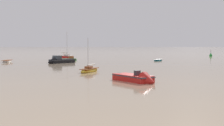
{
  "coord_description": "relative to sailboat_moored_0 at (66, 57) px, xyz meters",
  "views": [
    {
      "loc": [
        -18.51,
        -18.72,
        4.02
      ],
      "look_at": [
        -20.27,
        35.96,
        0.33
      ],
      "focal_mm": 44.58,
      "sensor_mm": 36.0,
      "label": 1
    }
  ],
  "objects": [
    {
      "name": "sailboat_moored_0",
      "position": [
        0.0,
        0.0,
        0.0
      ],
      "size": [
        6.21,
        6.92,
        7.98
      ],
      "rotation": [
        0.0,
        0.0,
        5.4
      ],
      "color": "red",
      "rests_on": "ground"
    },
    {
      "name": "sailboat_moored_1",
      "position": [
        11.32,
        -39.83,
        -0.12
      ],
      "size": [
        2.95,
        4.82,
        5.17
      ],
      "rotation": [
        0.0,
        0.0,
        4.36
      ],
      "color": "gold",
      "rests_on": "ground"
    },
    {
      "name": "motorboat_moored_3",
      "position": [
        2.45,
        -20.89,
        0.02
      ],
      "size": [
        5.89,
        6.14,
        2.41
      ],
      "rotation": [
        0.0,
        0.0,
        3.97
      ],
      "color": "black",
      "rests_on": "ground"
    },
    {
      "name": "motorboat_moored_0",
      "position": [
        17.76,
        -50.53,
        -0.08
      ],
      "size": [
        5.06,
        5.57,
        1.93
      ],
      "rotation": [
        0.0,
        0.0,
        5.4
      ],
      "color": "red",
      "rests_on": "ground"
    },
    {
      "name": "rowboat_moored_1",
      "position": [
        -9.79,
        -18.35,
        -0.17
      ],
      "size": [
        1.73,
        4.28,
        0.66
      ],
      "rotation": [
        0.0,
        0.0,
        1.64
      ],
      "color": "white",
      "rests_on": "ground"
    },
    {
      "name": "rowboat_moored_0",
      "position": [
        25.01,
        -12.05,
        -0.2
      ],
      "size": [
        2.93,
        3.29,
        0.52
      ],
      "rotation": [
        0.0,
        0.0,
        4.04
      ],
      "color": "#197084",
      "rests_on": "ground"
    },
    {
      "name": "motorboat_moored_2",
      "position": [
        3.43,
        -12.02,
        -0.1
      ],
      "size": [
        4.48,
        3.61,
        1.66
      ],
      "rotation": [
        0.0,
        0.0,
        0.57
      ],
      "color": "#23602D",
      "rests_on": "ground"
    },
    {
      "name": "channel_buoy",
      "position": [
        46.32,
        14.75,
        0.11
      ],
      "size": [
        0.9,
        0.9,
        2.3
      ],
      "color": "#198C2D",
      "rests_on": "ground"
    }
  ]
}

